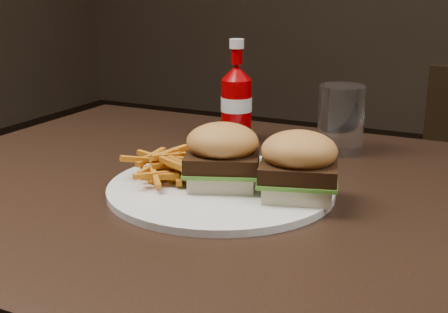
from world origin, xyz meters
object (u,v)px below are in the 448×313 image
at_px(tumbler, 341,121).
at_px(plate, 221,189).
at_px(dining_table, 282,209).
at_px(ketchup_bottle, 236,110).

bearing_deg(tumbler, plate, -108.45).
xyz_separation_m(dining_table, ketchup_bottle, (-0.18, 0.23, 0.08)).
bearing_deg(ketchup_bottle, tumbler, 5.97).
bearing_deg(plate, dining_table, 16.92).
bearing_deg(ketchup_bottle, dining_table, -52.15).
xyz_separation_m(dining_table, plate, (-0.08, -0.03, 0.03)).
xyz_separation_m(ketchup_bottle, tumbler, (0.19, 0.02, -0.01)).
distance_m(ketchup_bottle, tumbler, 0.19).
xyz_separation_m(dining_table, tumbler, (0.01, 0.25, 0.08)).
xyz_separation_m(plate, ketchup_bottle, (-0.10, 0.26, 0.06)).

